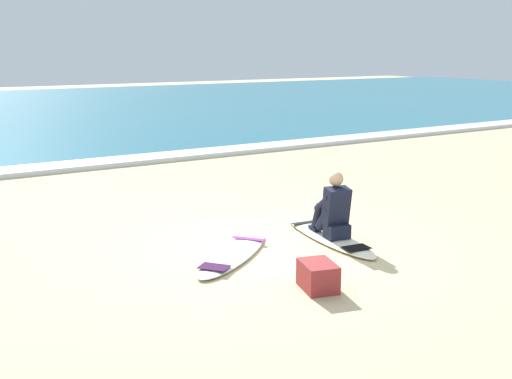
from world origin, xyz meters
TOP-DOWN VIEW (x-y plane):
  - ground_plane at (0.00, 0.00)m, footprint 80.00×80.00m
  - sea at (0.00, 20.92)m, footprint 80.00×28.00m
  - breaking_foam at (0.00, 7.22)m, footprint 80.00×0.90m
  - surfboard_main at (0.99, -0.08)m, footprint 0.76×2.31m
  - surfer_seated at (0.98, -0.20)m, footprint 0.45×0.75m
  - surfboard_spare_near at (-0.57, -0.05)m, footprint 1.90×1.67m
  - beach_bag at (-0.31, -1.55)m, footprint 0.47×0.56m

SIDE VIEW (x-z plane):
  - ground_plane at x=0.00m, z-range 0.00..0.00m
  - surfboard_main at x=0.99m, z-range 0.00..0.07m
  - surfboard_spare_near at x=-0.57m, z-range 0.00..0.07m
  - sea at x=0.00m, z-range 0.00..0.10m
  - breaking_foam at x=0.00m, z-range 0.00..0.11m
  - beach_bag at x=-0.31m, z-range 0.00..0.32m
  - surfer_seated at x=0.98m, z-range -0.04..0.91m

